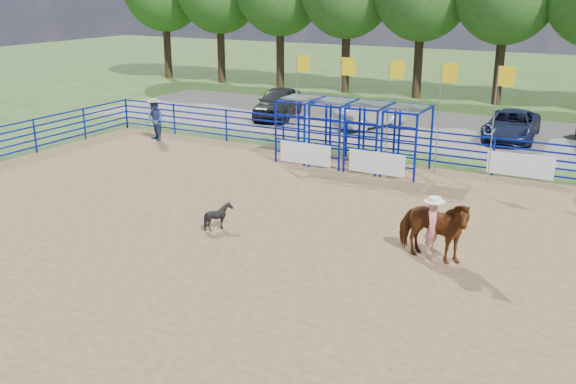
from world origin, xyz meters
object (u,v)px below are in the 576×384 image
(horse_and_rider, at_px, (433,226))
(car_b, at_px, (371,114))
(car_c, at_px, (512,125))
(calf, at_px, (219,216))
(car_a, at_px, (278,103))
(spectator_cowboy, at_px, (155,120))

(horse_and_rider, relative_size, car_b, 0.60)
(car_b, distance_m, car_c, 6.81)
(horse_and_rider, distance_m, car_b, 16.69)
(calf, height_order, car_a, car_a)
(horse_and_rider, xyz_separation_m, calf, (-6.14, -0.77, -0.53))
(spectator_cowboy, distance_m, car_c, 16.60)
(horse_and_rider, bearing_deg, car_b, 116.70)
(spectator_cowboy, distance_m, car_a, 7.95)
(car_a, height_order, car_b, car_a)
(car_b, height_order, car_c, car_b)
(horse_and_rider, distance_m, spectator_cowboy, 16.84)
(calf, height_order, car_b, car_b)
(car_a, bearing_deg, calf, -80.80)
(car_b, bearing_deg, car_a, 20.78)
(calf, xyz_separation_m, car_b, (-1.35, 15.68, 0.26))
(calf, relative_size, car_a, 0.17)
(spectator_cowboy, bearing_deg, car_c, 29.49)
(horse_and_rider, relative_size, car_a, 0.51)
(car_b, xyz_separation_m, car_c, (6.78, 0.59, -0.00))
(calf, xyz_separation_m, car_a, (-6.73, 15.71, 0.40))
(horse_and_rider, xyz_separation_m, car_a, (-12.88, 14.94, -0.14))
(spectator_cowboy, height_order, car_c, spectator_cowboy)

